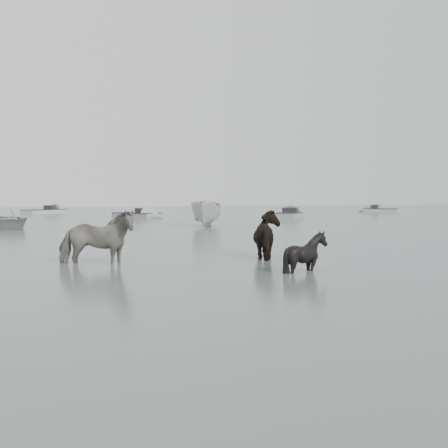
{
  "coord_description": "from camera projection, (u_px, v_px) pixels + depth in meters",
  "views": [
    {
      "loc": [
        -3.78,
        -12.56,
        1.74
      ],
      "look_at": [
        0.41,
        0.88,
        1.0
      ],
      "focal_mm": 45.0,
      "sensor_mm": 36.0,
      "label": 1
    }
  ],
  "objects": [
    {
      "name": "pony_dark",
      "position": [
        272.0,
        227.0,
        15.58
      ],
      "size": [
        1.64,
        1.84,
        1.65
      ],
      "primitive_type": "imported",
      "rotation": [
        0.0,
        0.0,
        1.73
      ],
      "color": "black",
      "rests_on": "ground"
    },
    {
      "name": "pony_black",
      "position": [
        306.0,
        244.0,
        12.74
      ],
      "size": [
        1.38,
        1.31,
        1.22
      ],
      "primitive_type": "imported",
      "rotation": [
        0.0,
        0.0,
        1.21
      ],
      "color": "black",
      "rests_on": "ground"
    },
    {
      "name": "ground",
      "position": [
        218.0,
        269.0,
        13.19
      ],
      "size": [
        140.0,
        140.0,
        0.0
      ],
      "primitive_type": "plane",
      "color": "#506059",
      "rests_on": "ground"
    },
    {
      "name": "skiff_mid",
      "position": [
        137.0,
        213.0,
        42.25
      ],
      "size": [
        4.33,
        5.29,
        0.75
      ],
      "primitive_type": null,
      "rotation": [
        0.0,
        0.0,
        -0.97
      ],
      "color": "gray",
      "rests_on": "ground"
    },
    {
      "name": "pony_pinto",
      "position": [
        96.0,
        231.0,
        14.0
      ],
      "size": [
        2.13,
        1.38,
        1.66
      ],
      "primitive_type": "imported",
      "rotation": [
        0.0,
        0.0,
        1.31
      ],
      "color": "black",
      "rests_on": "ground"
    },
    {
      "name": "boat_small",
      "position": [
        207.0,
        212.0,
        31.01
      ],
      "size": [
        3.03,
        4.4,
        1.59
      ],
      "primitive_type": "imported",
      "rotation": [
        0.0,
        0.0,
        -0.4
      ],
      "color": "beige",
      "rests_on": "ground"
    },
    {
      "name": "skiff_star",
      "position": [
        381.0,
        208.0,
        55.43
      ],
      "size": [
        4.4,
        4.14,
        0.75
      ],
      "primitive_type": null,
      "rotation": [
        0.0,
        0.0,
        2.42
      ],
      "color": "#A9A9A4",
      "rests_on": "ground"
    },
    {
      "name": "skiff_far",
      "position": [
        44.0,
        209.0,
        51.68
      ],
      "size": [
        5.33,
        5.14,
        0.75
      ],
      "primitive_type": null,
      "rotation": [
        0.0,
        0.0,
        0.76
      ],
      "color": "#AEB1AE",
      "rests_on": "ground"
    },
    {
      "name": "skiff_port",
      "position": [
        288.0,
        213.0,
        42.6
      ],
      "size": [
        3.88,
        4.35,
        0.75
      ],
      "primitive_type": null,
      "rotation": [
        0.0,
        0.0,
        0.91
      ],
      "color": "gray",
      "rests_on": "ground"
    }
  ]
}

